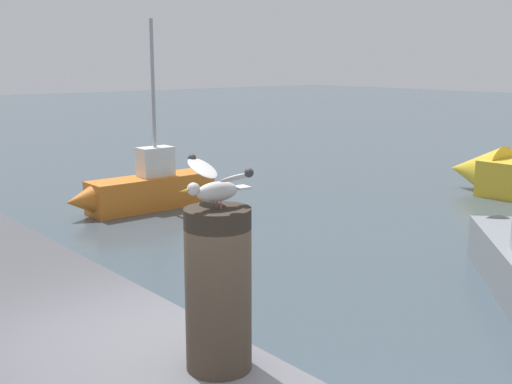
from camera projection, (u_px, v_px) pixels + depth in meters
The scene contains 3 objects.
mooring_post at pixel (218, 290), 3.31m from camera, with size 0.34×0.34×0.85m, color #382D23.
seagull at pixel (216, 184), 3.20m from camera, with size 0.58×0.39×0.24m.
boat_orange at pixel (141, 190), 14.55m from camera, with size 0.83×3.51×4.19m.
Camera 1 is at (2.65, -2.17, 3.33)m, focal length 45.60 mm.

